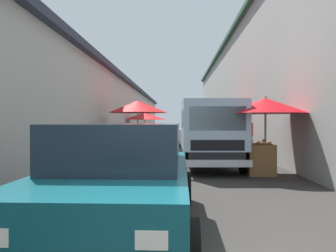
% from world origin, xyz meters
% --- Properties ---
extents(ground, '(90.00, 90.00, 0.00)m').
position_xyz_m(ground, '(13.50, 0.00, 0.00)').
color(ground, '#33302D').
extents(building_left_whitewash, '(49.80, 7.50, 4.01)m').
position_xyz_m(building_left_whitewash, '(15.75, 6.72, 2.01)').
color(building_left_whitewash, beige).
rests_on(building_left_whitewash, ground).
extents(building_right_concrete, '(49.80, 7.50, 7.01)m').
position_xyz_m(building_right_concrete, '(15.75, -6.72, 3.52)').
color(building_right_concrete, gray).
rests_on(building_right_concrete, ground).
extents(fruit_stall_far_right, '(2.76, 2.76, 2.12)m').
position_xyz_m(fruit_stall_far_right, '(13.73, -1.84, 1.64)').
color(fruit_stall_far_right, '#9E9EA3').
rests_on(fruit_stall_far_right, ground).
extents(fruit_stall_near_left, '(2.39, 2.39, 2.41)m').
position_xyz_m(fruit_stall_near_left, '(10.83, 1.74, 1.79)').
color(fruit_stall_near_left, '#9E9EA3').
rests_on(fruit_stall_near_left, ground).
extents(fruit_stall_mid_lane, '(2.65, 2.65, 2.09)m').
position_xyz_m(fruit_stall_mid_lane, '(17.46, 2.14, 1.63)').
color(fruit_stall_mid_lane, '#9E9EA3').
rests_on(fruit_stall_mid_lane, ground).
extents(fruit_stall_near_right, '(2.29, 2.29, 2.20)m').
position_xyz_m(fruit_stall_near_right, '(6.83, -2.28, 1.61)').
color(fruit_stall_near_right, '#9E9EA3').
rests_on(fruit_stall_near_right, ground).
extents(hatchback_car, '(3.93, 1.95, 1.45)m').
position_xyz_m(hatchback_car, '(2.23, 0.85, 0.74)').
color(hatchback_car, '#0F4C56').
rests_on(hatchback_car, ground).
extents(delivery_truck, '(4.97, 2.09, 2.08)m').
position_xyz_m(delivery_truck, '(7.64, -0.87, 1.04)').
color(delivery_truck, black).
rests_on(delivery_truck, ground).
extents(vendor_by_crates, '(0.33, 0.63, 1.65)m').
position_xyz_m(vendor_by_crates, '(11.00, -2.62, 0.95)').
color(vendor_by_crates, '#232328').
rests_on(vendor_by_crates, ground).
extents(vendor_in_shade, '(0.44, 0.49, 1.54)m').
position_xyz_m(vendor_in_shade, '(15.56, -0.81, 0.88)').
color(vendor_in_shade, '#665B4C').
rests_on(vendor_in_shade, ground).
extents(plastic_stool, '(0.30, 0.30, 0.43)m').
position_xyz_m(plastic_stool, '(7.93, 1.79, 0.33)').
color(plastic_stool, red).
rests_on(plastic_stool, ground).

